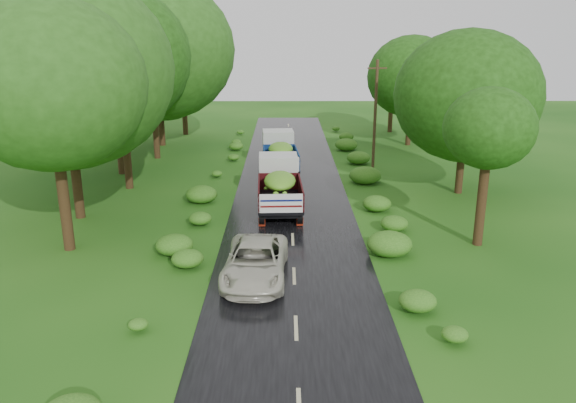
{
  "coord_description": "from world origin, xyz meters",
  "views": [
    {
      "loc": [
        -0.35,
        -16.18,
        9.3
      ],
      "look_at": [
        -0.22,
        8.46,
        1.7
      ],
      "focal_mm": 35.0,
      "sensor_mm": 36.0,
      "label": 1
    }
  ],
  "objects_px": {
    "truck_near": "(279,183)",
    "utility_pole": "(375,114)",
    "truck_far": "(280,152)",
    "car": "(256,262)"
  },
  "relations": [
    {
      "from": "truck_far",
      "to": "car",
      "type": "bearing_deg",
      "value": -96.31
    },
    {
      "from": "truck_far",
      "to": "car",
      "type": "xyz_separation_m",
      "value": [
        -0.78,
        -16.8,
        -0.73
      ]
    },
    {
      "from": "truck_near",
      "to": "truck_far",
      "type": "distance_m",
      "value": 8.0
    },
    {
      "from": "truck_near",
      "to": "car",
      "type": "xyz_separation_m",
      "value": [
        -0.83,
        -8.8,
        -0.74
      ]
    },
    {
      "from": "truck_near",
      "to": "utility_pole",
      "type": "xyz_separation_m",
      "value": [
        6.38,
        8.97,
        2.34
      ]
    },
    {
      "from": "car",
      "to": "utility_pole",
      "type": "relative_size",
      "value": 0.68
    },
    {
      "from": "truck_near",
      "to": "utility_pole",
      "type": "bearing_deg",
      "value": 52.42
    },
    {
      "from": "car",
      "to": "truck_far",
      "type": "bearing_deg",
      "value": 89.9
    },
    {
      "from": "truck_far",
      "to": "utility_pole",
      "type": "bearing_deg",
      "value": 4.95
    },
    {
      "from": "car",
      "to": "utility_pole",
      "type": "distance_m",
      "value": 19.43
    }
  ]
}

